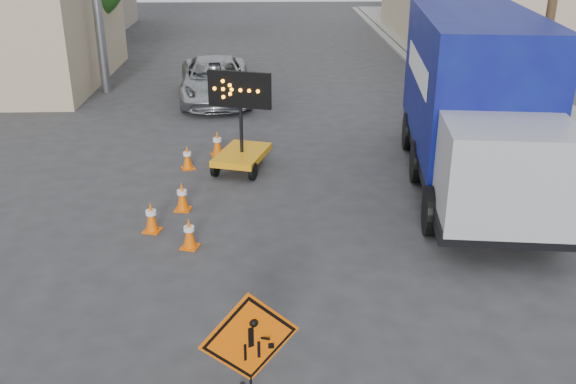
{
  "coord_description": "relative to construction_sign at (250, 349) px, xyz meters",
  "views": [
    {
      "loc": [
        0.07,
        -8.08,
        6.43
      ],
      "look_at": [
        0.45,
        3.05,
        1.73
      ],
      "focal_mm": 40.0,
      "sensor_mm": 36.0,
      "label": 1
    }
  ],
  "objects": [
    {
      "name": "ground",
      "position": [
        0.21,
        0.77,
        -1.0
      ],
      "size": [
        100.0,
        100.0,
        0.0
      ],
      "primitive_type": "plane",
      "color": "#2D2D30",
      "rests_on": "ground"
    },
    {
      "name": "construction_sign",
      "position": [
        0.0,
        0.0,
        0.0
      ],
      "size": [
        1.38,
        0.99,
        1.9
      ],
      "rotation": [
        0.0,
        0.0,
        0.3
      ],
      "color": "black",
      "rests_on": "ground"
    },
    {
      "name": "box_truck",
      "position": [
        5.53,
        8.34,
        0.97
      ],
      "size": [
        3.79,
        9.42,
        4.34
      ],
      "rotation": [
        0.0,
        0.0,
        -0.12
      ],
      "color": "black",
      "rests_on": "ground"
    },
    {
      "name": "arrow_board",
      "position": [
        -0.43,
        9.6,
        -0.37
      ],
      "size": [
        1.72,
        2.22,
        2.79
      ],
      "rotation": [
        0.0,
        0.0,
        -0.3
      ],
      "color": "orange",
      "rests_on": "ground"
    },
    {
      "name": "cone_a",
      "position": [
        -1.41,
        4.94,
        -0.65
      ],
      "size": [
        0.44,
        0.44,
        0.7
      ],
      "rotation": [
        0.0,
        0.0,
        -0.29
      ],
      "color": "#E65904",
      "rests_on": "ground"
    },
    {
      "name": "cone_c",
      "position": [
        -1.79,
        6.89,
        -0.64
      ],
      "size": [
        0.42,
        0.42,
        0.73
      ],
      "rotation": [
        0.0,
        0.0,
        -0.16
      ],
      "color": "#E65904",
      "rests_on": "ground"
    },
    {
      "name": "cone_d",
      "position": [
        -1.97,
        9.73,
        -0.65
      ],
      "size": [
        0.45,
        0.45,
        0.7
      ],
      "rotation": [
        0.0,
        0.0,
        0.33
      ],
      "color": "#E65904",
      "rests_on": "ground"
    },
    {
      "name": "cone_b",
      "position": [
        -2.34,
        5.76,
        -0.64
      ],
      "size": [
        0.45,
        0.45,
        0.72
      ],
      "rotation": [
        0.0,
        0.0,
        -0.26
      ],
      "color": "#E65904",
      "rests_on": "ground"
    },
    {
      "name": "sidewalk_right",
      "position": [
        9.71,
        15.77,
        -0.92
      ],
      "size": [
        4.0,
        60.0,
        0.15
      ],
      "primitive_type": "cube",
      "color": "gray",
      "rests_on": "ground"
    },
    {
      "name": "curb_right",
      "position": [
        7.41,
        15.77,
        -0.94
      ],
      "size": [
        0.4,
        60.0,
        0.12
      ],
      "primitive_type": "cube",
      "color": "gray",
      "rests_on": "ground"
    },
    {
      "name": "cone_e",
      "position": [
        -1.21,
        10.81,
        -0.61
      ],
      "size": [
        0.49,
        0.49,
        0.77
      ],
      "rotation": [
        0.0,
        0.0,
        0.3
      ],
      "color": "#E65904",
      "rests_on": "ground"
    },
    {
      "name": "pickup_truck",
      "position": [
        -1.7,
        17.3,
        -0.2
      ],
      "size": [
        3.15,
        5.96,
        1.6
      ],
      "primitive_type": "imported",
      "rotation": [
        0.0,
        0.0,
        0.09
      ],
      "color": "#ACAEB3",
      "rests_on": "ground"
    }
  ]
}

